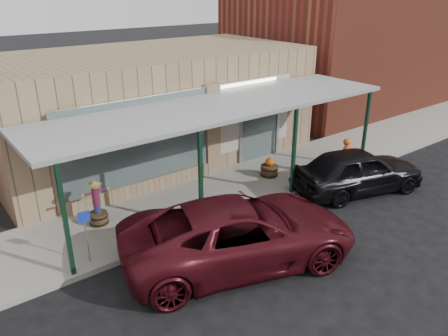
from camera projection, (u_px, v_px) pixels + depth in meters
ground at (301, 242)px, 11.93m from camera, size 120.00×120.00×0.00m
sidewalk at (222, 193)px, 14.54m from camera, size 40.00×3.20×0.15m
storefront at (152, 106)px, 17.10m from camera, size 12.00×6.25×4.20m
awning at (222, 107)px, 13.37m from camera, size 12.00×3.00×3.04m
block_buildings_near at (179, 55)px, 18.33m from camera, size 61.00×8.00×8.00m
barrel_scarecrow at (98, 209)px, 12.36m from camera, size 0.83×0.61×1.36m
barrel_pumpkin at (269, 169)px, 15.57m from camera, size 0.73×0.73×0.71m
handicap_sign at (86, 230)px, 10.50m from camera, size 0.29×0.04×1.39m
parked_sedan at (358, 170)px, 14.55m from camera, size 4.81×2.96×1.61m
car_maroon at (239, 232)px, 10.82m from camera, size 6.44×4.38×1.64m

